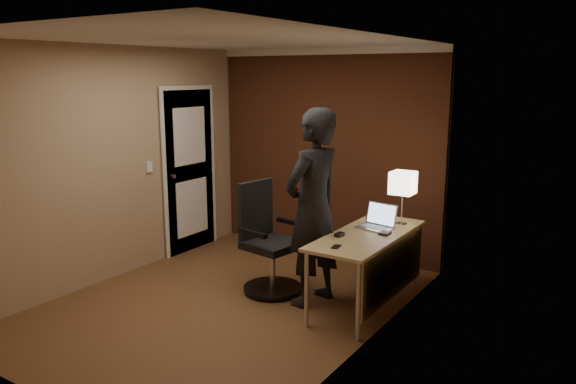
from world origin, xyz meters
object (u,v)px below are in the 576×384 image
object	(u,v)px
office_chair	(267,245)
mouse	(339,235)
phone	(336,247)
wallet	(385,233)
desk	(374,248)
desk_lamp	(403,184)
laptop	(378,221)
person	(313,208)

from	to	relation	value
office_chair	mouse	bearing A→B (deg)	-3.67
phone	wallet	distance (m)	0.63
desk	mouse	xyz separation A→B (m)	(-0.25, -0.23, 0.14)
phone	wallet	bearing A→B (deg)	63.57
desk_lamp	wallet	world-z (taller)	desk_lamp
desk	mouse	world-z (taller)	mouse
desk	office_chair	bearing A→B (deg)	-171.10
laptop	phone	world-z (taller)	laptop
phone	office_chair	bearing A→B (deg)	151.66
laptop	person	bearing A→B (deg)	-138.13
laptop	wallet	xyz separation A→B (m)	(0.16, -0.19, -0.05)
desk	office_chair	world-z (taller)	office_chair
laptop	desk_lamp	bearing A→B (deg)	55.50
desk	desk_lamp	distance (m)	0.72
laptop	person	world-z (taller)	person
mouse	person	distance (m)	0.37
office_chair	phone	bearing A→B (deg)	-20.22
wallet	mouse	bearing A→B (deg)	-138.69
desk_lamp	person	xyz separation A→B (m)	(-0.63, -0.65, -0.20)
desk	office_chair	size ratio (longest dim) A/B	1.35
laptop	wallet	world-z (taller)	laptop
mouse	person	size ratio (longest dim) A/B	0.05
wallet	office_chair	bearing A→B (deg)	-168.75
phone	wallet	xyz separation A→B (m)	(0.20, 0.60, 0.01)
desk	mouse	distance (m)	0.37
phone	office_chair	distance (m)	1.07
wallet	desk	bearing A→B (deg)	-141.07
desk_lamp	phone	size ratio (longest dim) A/B	4.65
desk_lamp	laptop	world-z (taller)	desk_lamp
mouse	phone	bearing A→B (deg)	-64.68
person	desk	bearing A→B (deg)	117.36
mouse	office_chair	distance (m)	0.89
laptop	mouse	size ratio (longest dim) A/B	3.69
desk	laptop	bearing A→B (deg)	107.57
phone	desk_lamp	bearing A→B (deg)	70.92
office_chair	person	world-z (taller)	person
desk	laptop	distance (m)	0.32
desk	person	distance (m)	0.69
laptop	phone	xyz separation A→B (m)	(-0.04, -0.78, -0.06)
phone	person	world-z (taller)	person
mouse	desk	bearing A→B (deg)	44.16
wallet	person	distance (m)	0.71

